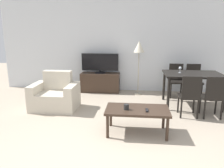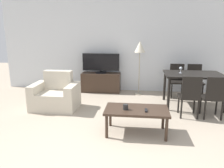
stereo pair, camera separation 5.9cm
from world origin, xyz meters
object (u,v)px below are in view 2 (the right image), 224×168
at_px(dining_table, 193,77).
at_px(dining_chair_far, 195,79).
at_px(cup_white_near, 126,107).
at_px(coffee_table, 137,112).
at_px(armchair, 56,96).
at_px(floor_lamp, 140,50).
at_px(tv, 101,63).
at_px(wine_glass_left, 181,69).
at_px(dining_chair_near, 190,95).
at_px(dining_chair_far_left, 177,79).
at_px(dining_chair_near_right, 214,95).
at_px(remote_primary, 146,110).
at_px(tv_stand, 101,82).

bearing_deg(dining_table, dining_chair_far, 73.37).
bearing_deg(dining_table, cup_white_near, -131.60).
distance_m(dining_table, cup_white_near, 2.22).
bearing_deg(coffee_table, armchair, 149.98).
xyz_separation_m(dining_table, cup_white_near, (-1.47, -1.65, -0.20)).
bearing_deg(dining_chair_far, floor_lamp, 176.87).
relative_size(tv, floor_lamp, 0.72).
bearing_deg(wine_glass_left, coffee_table, -121.25).
height_order(dining_chair_near, wine_glass_left, wine_glass_left).
xyz_separation_m(dining_chair_far_left, floor_lamp, (-1.01, 0.08, 0.76)).
height_order(coffee_table, dining_chair_near_right, dining_chair_near_right).
distance_m(dining_table, dining_chair_near_right, 0.82).
bearing_deg(tv, coffee_table, -67.84).
xyz_separation_m(dining_table, remote_primary, (-1.13, -1.67, -0.24)).
xyz_separation_m(tv, dining_chair_far_left, (2.11, -0.23, -0.35)).
bearing_deg(tv, tv_stand, 90.00).
xyz_separation_m(dining_table, dining_chair_near, (-0.23, -0.76, -0.20)).
bearing_deg(dining_chair_near_right, dining_chair_far_left, 106.63).
distance_m(coffee_table, dining_chair_far, 2.80).
bearing_deg(dining_chair_far, tv, 174.94).
height_order(armchair, dining_chair_near_right, dining_chair_near_right).
relative_size(dining_table, floor_lamp, 0.88).
bearing_deg(wine_glass_left, floor_lamp, 139.83).
xyz_separation_m(armchair, dining_chair_near, (2.90, -0.23, 0.19)).
relative_size(dining_table, remote_primary, 8.66).
bearing_deg(floor_lamp, dining_chair_far_left, -4.53).
xyz_separation_m(dining_chair_near, cup_white_near, (-1.24, -0.89, 0.00)).
relative_size(floor_lamp, wine_glass_left, 10.10).
bearing_deg(armchair, dining_chair_far, 21.06).
xyz_separation_m(coffee_table, cup_white_near, (-0.19, -0.06, 0.10)).
relative_size(dining_chair_near_right, cup_white_near, 9.33).
distance_m(armchair, wine_glass_left, 2.95).
bearing_deg(armchair, cup_white_near, -34.08).
xyz_separation_m(tv, dining_chair_far, (2.56, -0.23, -0.35)).
height_order(armchair, dining_table, armchair).
bearing_deg(tv_stand, armchair, -117.50).
bearing_deg(dining_table, dining_chair_far_left, 106.63).
xyz_separation_m(dining_chair_far, floor_lamp, (-1.47, 0.08, 0.76)).
bearing_deg(dining_table, floor_lamp, 145.87).
bearing_deg(coffee_table, dining_chair_far_left, 65.88).
xyz_separation_m(dining_chair_far, cup_white_near, (-1.69, -2.41, 0.00)).
bearing_deg(cup_white_near, remote_primary, -3.38).
bearing_deg(coffee_table, dining_chair_near, 38.38).
distance_m(dining_chair_near_right, cup_white_near, 1.92).
bearing_deg(cup_white_near, wine_glass_left, 55.16).
height_order(coffee_table, dining_chair_near, dining_chair_near).
distance_m(cup_white_near, wine_glass_left, 2.10).
relative_size(dining_chair_near_right, wine_glass_left, 5.99).
distance_m(armchair, coffee_table, 2.13).
height_order(tv_stand, wine_glass_left, wine_glass_left).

